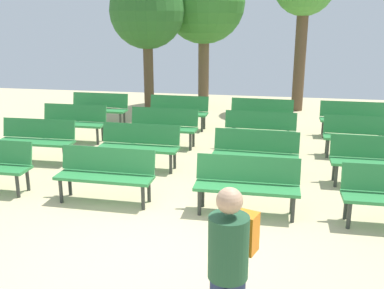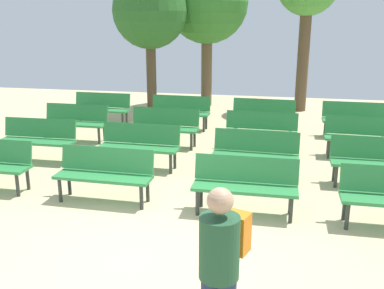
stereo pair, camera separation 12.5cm
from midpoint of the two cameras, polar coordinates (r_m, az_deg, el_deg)
The scene contains 18 objects.
ground_plane at distance 5.96m, azimuth -5.68°, elevation -13.79°, with size 24.00×24.00×0.00m, color #CCB789.
bench_r0_c1 at distance 7.46m, azimuth -10.58°, elevation -3.37°, with size 1.61×0.51×0.87m.
bench_r0_c2 at distance 6.93m, azimuth 7.31°, elevation -4.77°, with size 1.60×0.49×0.87m.
bench_r1_c0 at distance 9.88m, azimuth -18.69°, elevation 0.90°, with size 1.60×0.50×0.87m.
bench_r1_c1 at distance 8.97m, azimuth -6.30°, elevation 0.16°, with size 1.61×0.51×0.87m.
bench_r1_c2 at distance 8.48m, azimuth 8.50°, elevation -0.86°, with size 1.62×0.56×0.87m.
bench_r1_c3 at distance 8.62m, azimuth 22.90°, elevation -1.72°, with size 1.60×0.49×0.87m.
bench_r2_c0 at distance 11.24m, azimuth -14.35°, elevation 3.03°, with size 1.60×0.49×0.87m.
bench_r2_c1 at distance 10.43m, azimuth -3.18°, elevation 2.53°, with size 1.62×0.54×0.87m.
bench_r2_c2 at distance 10.14m, azimuth 9.13°, elevation 1.94°, with size 1.62×0.54×0.87m.
bench_r2_c3 at distance 10.24m, azimuth 21.35°, elevation 1.15°, with size 1.62×0.55×0.87m.
bench_r3_c0 at distance 12.73m, azimuth -11.20°, elevation 4.74°, with size 1.61×0.50×0.87m.
bench_r3_c1 at distance 12.04m, azimuth -1.22°, elevation 4.41°, with size 1.61×0.53×0.87m.
bench_r3_c2 at distance 11.71m, azimuth 9.39°, elevation 3.85°, with size 1.62×0.55×0.87m.
bench_r3_c3 at distance 11.88m, azimuth 20.39°, elevation 3.22°, with size 1.60×0.49×0.87m.
tree_1 at distance 15.02m, azimuth 2.20°, elevation 17.54°, with size 2.63×2.63×4.67m.
tree_2 at distance 13.93m, azimuth -5.13°, elevation 16.44°, with size 2.23×2.23×4.19m.
visitor_with_backpack at distance 3.92m, azimuth 4.63°, elevation -15.12°, with size 0.46×0.59×1.65m.
Camera 2 is at (1.63, -4.91, 2.97)m, focal length 41.86 mm.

